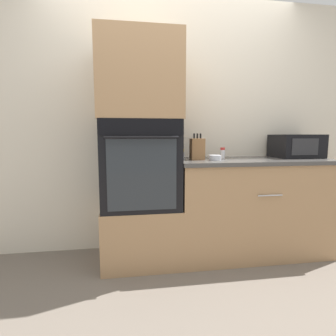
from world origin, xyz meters
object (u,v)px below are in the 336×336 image
object	(u,v)px
knife_block	(197,149)
bowl	(215,158)
condiment_jar_near	(193,155)
condiment_jar_far	(222,153)
wall_oven	(140,164)
microwave	(296,146)
condiment_jar_mid	(182,154)

from	to	relation	value
knife_block	bowl	world-z (taller)	knife_block
condiment_jar_near	condiment_jar_far	world-z (taller)	condiment_jar_far
wall_oven	condiment_jar_near	distance (m)	0.53
microwave	condiment_jar_near	world-z (taller)	microwave
bowl	condiment_jar_mid	distance (m)	0.37
condiment_jar_near	condiment_jar_far	xyz separation A→B (m)	(0.28, -0.06, 0.02)
wall_oven	microwave	bearing A→B (deg)	3.34
wall_oven	microwave	size ratio (longest dim) A/B	1.74
condiment_jar_near	bowl	bearing A→B (deg)	-52.56
condiment_jar_near	condiment_jar_mid	bearing A→B (deg)	145.30
bowl	condiment_jar_near	bearing A→B (deg)	127.44
condiment_jar_mid	condiment_jar_far	size ratio (longest dim) A/B	0.79
knife_block	condiment_jar_near	size ratio (longest dim) A/B	3.75
condiment_jar_mid	wall_oven	bearing A→B (deg)	-154.21
knife_block	condiment_jar_far	distance (m)	0.29
bowl	condiment_jar_mid	size ratio (longest dim) A/B	1.32
microwave	condiment_jar_far	distance (m)	0.78
microwave	condiment_jar_mid	xyz separation A→B (m)	(-1.15, 0.11, -0.07)
bowl	condiment_jar_far	distance (m)	0.19
wall_oven	condiment_jar_far	bearing A→B (deg)	5.65
condiment_jar_far	bowl	bearing A→B (deg)	-130.33
condiment_jar_near	condiment_jar_far	size ratio (longest dim) A/B	0.60
knife_block	condiment_jar_mid	bearing A→B (deg)	117.81
microwave	condiment_jar_mid	size ratio (longest dim) A/B	5.15
microwave	condiment_jar_near	xyz separation A→B (m)	(-1.06, 0.04, -0.08)
microwave	bowl	world-z (taller)	microwave
wall_oven	condiment_jar_mid	xyz separation A→B (m)	(0.42, 0.20, 0.07)
wall_oven	condiment_jar_far	world-z (taller)	wall_oven
condiment_jar_far	condiment_jar_near	bearing A→B (deg)	168.76
knife_block	bowl	xyz separation A→B (m)	(0.15, -0.07, -0.08)
microwave	condiment_jar_far	bearing A→B (deg)	-179.02
bowl	condiment_jar_far	world-z (taller)	condiment_jar_far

